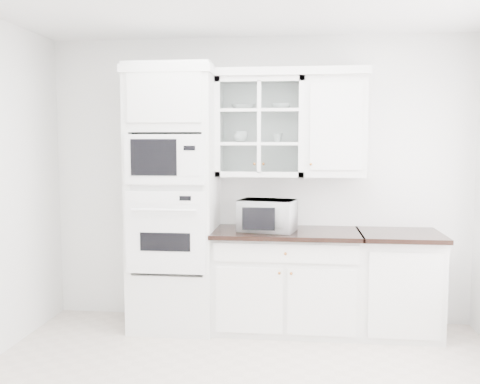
# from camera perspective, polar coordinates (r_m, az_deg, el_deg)

# --- Properties ---
(room_shell) EXTENTS (4.00, 3.50, 2.70)m
(room_shell) POSITION_cam_1_polar(r_m,az_deg,el_deg) (3.80, 0.47, 6.33)
(room_shell) COLOR white
(room_shell) RESTS_ON ground
(oven_column) EXTENTS (0.76, 0.68, 2.40)m
(oven_column) POSITION_cam_1_polar(r_m,az_deg,el_deg) (4.93, -7.06, -0.69)
(oven_column) COLOR white
(oven_column) RESTS_ON ground
(base_cabinet_run) EXTENTS (1.32, 0.67, 0.92)m
(base_cabinet_run) POSITION_cam_1_polar(r_m,az_deg,el_deg) (4.96, 4.94, -9.29)
(base_cabinet_run) COLOR white
(base_cabinet_run) RESTS_ON ground
(extra_base_cabinet) EXTENTS (0.72, 0.67, 0.92)m
(extra_base_cabinet) POSITION_cam_1_polar(r_m,az_deg,el_deg) (5.04, 16.53, -9.26)
(extra_base_cabinet) COLOR white
(extra_base_cabinet) RESTS_ON ground
(upper_cabinet_glass) EXTENTS (0.80, 0.33, 0.90)m
(upper_cabinet_glass) POSITION_cam_1_polar(r_m,az_deg,el_deg) (4.95, 2.19, 6.91)
(upper_cabinet_glass) COLOR white
(upper_cabinet_glass) RESTS_ON room_shell
(upper_cabinet_solid) EXTENTS (0.55, 0.33, 0.90)m
(upper_cabinet_solid) POSITION_cam_1_polar(r_m,az_deg,el_deg) (4.95, 10.07, 6.83)
(upper_cabinet_solid) COLOR white
(upper_cabinet_solid) RESTS_ON room_shell
(crown_molding) EXTENTS (2.14, 0.38, 0.07)m
(crown_molding) POSITION_cam_1_polar(r_m,az_deg,el_deg) (4.97, 0.96, 12.51)
(crown_molding) COLOR white
(crown_molding) RESTS_ON room_shell
(countertop_microwave) EXTENTS (0.56, 0.49, 0.28)m
(countertop_microwave) POSITION_cam_1_polar(r_m,az_deg,el_deg) (4.81, 2.99, -2.48)
(countertop_microwave) COLOR white
(countertop_microwave) RESTS_ON base_cabinet_run
(bowl_a) EXTENTS (0.26, 0.26, 0.05)m
(bowl_a) POSITION_cam_1_polar(r_m,az_deg,el_deg) (4.99, 0.31, 9.04)
(bowl_a) COLOR white
(bowl_a) RESTS_ON upper_cabinet_glass
(bowl_b) EXTENTS (0.20, 0.20, 0.05)m
(bowl_b) POSITION_cam_1_polar(r_m,az_deg,el_deg) (4.93, 4.42, 9.07)
(bowl_b) COLOR white
(bowl_b) RESTS_ON upper_cabinet_glass
(cup_a) EXTENTS (0.16, 0.16, 0.10)m
(cup_a) POSITION_cam_1_polar(r_m,az_deg,el_deg) (4.95, 0.06, 5.88)
(cup_a) COLOR white
(cup_a) RESTS_ON upper_cabinet_glass
(cup_b) EXTENTS (0.10, 0.10, 0.09)m
(cup_b) POSITION_cam_1_polar(r_m,az_deg,el_deg) (4.96, 4.04, 5.78)
(cup_b) COLOR white
(cup_b) RESTS_ON upper_cabinet_glass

